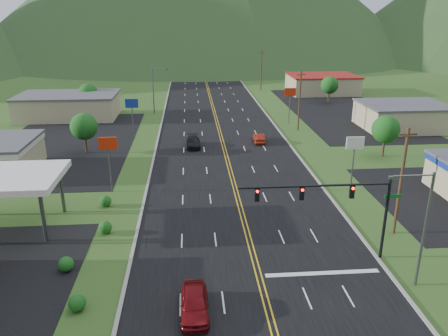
{
  "coord_description": "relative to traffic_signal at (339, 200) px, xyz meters",
  "views": [
    {
      "loc": [
        -5.01,
        -16.53,
        19.31
      ],
      "look_at": [
        -1.71,
        24.42,
        4.5
      ],
      "focal_mm": 35.0,
      "sensor_mm": 36.0,
      "label": 1
    }
  ],
  "objects": [
    {
      "name": "pole_sign_east_a",
      "position": [
        6.52,
        14.0,
        -0.28
      ],
      "size": [
        2.0,
        0.18,
        6.4
      ],
      "color": "#59595E",
      "rests_on": "ground"
    },
    {
      "name": "streetlight_east",
      "position": [
        4.7,
        -4.0,
        -0.15
      ],
      "size": [
        3.28,
        0.25,
        9.0
      ],
      "color": "#59595E",
      "rests_on": "ground"
    },
    {
      "name": "utility_pole_c",
      "position": [
        7.02,
        81.0,
        -0.2
      ],
      "size": [
        1.6,
        0.28,
        10.0
      ],
      "color": "#382314",
      "rests_on": "ground"
    },
    {
      "name": "pole_sign_east_b",
      "position": [
        6.52,
        46.0,
        -0.28
      ],
      "size": [
        2.0,
        0.18,
        6.4
      ],
      "color": "#59595E",
      "rests_on": "ground"
    },
    {
      "name": "car_dark_mid",
      "position": [
        -11.03,
        32.49,
        -4.61
      ],
      "size": [
        2.11,
        5.01,
        1.44
      ],
      "primitive_type": "imported",
      "rotation": [
        0.0,
        0.0,
        0.02
      ],
      "color": "black",
      "rests_on": "ground"
    },
    {
      "name": "tree_east_a",
      "position": [
        15.52,
        26.0,
        -1.44
      ],
      "size": [
        3.84,
        3.84,
        5.82
      ],
      "color": "#382314",
      "rests_on": "ground"
    },
    {
      "name": "pole_sign_west_a",
      "position": [
        -20.48,
        16.0,
        -0.28
      ],
      "size": [
        2.0,
        0.18,
        6.4
      ],
      "color": "#59595E",
      "rests_on": "ground"
    },
    {
      "name": "utility_pole_a",
      "position": [
        7.02,
        4.0,
        -0.2
      ],
      "size": [
        1.6,
        0.28,
        10.0
      ],
      "color": "#382314",
      "rests_on": "ground"
    },
    {
      "name": "traffic_signal",
      "position": [
        0.0,
        0.0,
        0.0
      ],
      "size": [
        13.1,
        0.43,
        7.0
      ],
      "color": "black",
      "rests_on": "ground"
    },
    {
      "name": "tree_west_b",
      "position": [
        -31.48,
        58.0,
        -1.44
      ],
      "size": [
        3.84,
        3.84,
        5.82
      ],
      "color": "#382314",
      "rests_on": "ground"
    },
    {
      "name": "car_red_near",
      "position": [
        -11.5,
        -6.01,
        -4.53
      ],
      "size": [
        1.9,
        4.71,
        1.6
      ],
      "primitive_type": "imported",
      "rotation": [
        0.0,
        0.0,
        0.0
      ],
      "color": "maroon",
      "rests_on": "ground"
    },
    {
      "name": "building_west_far",
      "position": [
        -34.48,
        54.0,
        -3.07
      ],
      "size": [
        18.4,
        11.4,
        4.5
      ],
      "color": "tan",
      "rests_on": "ground"
    },
    {
      "name": "tree_east_b",
      "position": [
        19.52,
        64.0,
        -1.44
      ],
      "size": [
        3.84,
        3.84,
        5.82
      ],
      "color": "#382314",
      "rests_on": "ground"
    },
    {
      "name": "tree_west_a",
      "position": [
        -26.48,
        31.0,
        -1.44
      ],
      "size": [
        3.84,
        3.84,
        5.82
      ],
      "color": "#382314",
      "rests_on": "ground"
    },
    {
      "name": "gas_canopy",
      "position": [
        -28.48,
        8.0,
        -0.46
      ],
      "size": [
        10.0,
        8.0,
        5.3
      ],
      "color": "white",
      "rests_on": "ground"
    },
    {
      "name": "utility_pole_d",
      "position": [
        7.02,
        121.0,
        -0.2
      ],
      "size": [
        1.6,
        0.28,
        10.0
      ],
      "color": "#382314",
      "rests_on": "ground"
    },
    {
      "name": "car_red_far",
      "position": [
        -0.83,
        34.2,
        -4.63
      ],
      "size": [
        1.64,
        4.31,
        1.4
      ],
      "primitive_type": "imported",
      "rotation": [
        0.0,
        0.0,
        3.1
      ],
      "color": "maroon",
      "rests_on": "ground"
    },
    {
      "name": "pole_sign_west_b",
      "position": [
        -20.48,
        38.0,
        -0.28
      ],
      "size": [
        2.0,
        0.18,
        6.4
      ],
      "color": "#59595E",
      "rests_on": "ground"
    },
    {
      "name": "utility_pole_b",
      "position": [
        7.02,
        41.0,
        -0.2
      ],
      "size": [
        1.6,
        0.28,
        10.0
      ],
      "color": "#382314",
      "rests_on": "ground"
    },
    {
      "name": "building_east_far",
      "position": [
        21.52,
        76.0,
        -3.07
      ],
      "size": [
        16.4,
        12.4,
        4.5
      ],
      "color": "tan",
      "rests_on": "ground"
    },
    {
      "name": "building_east_mid",
      "position": [
        25.52,
        41.0,
        -3.17
      ],
      "size": [
        14.4,
        11.4,
        4.3
      ],
      "color": "tan",
      "rests_on": "ground"
    },
    {
      "name": "streetlight_west",
      "position": [
        -18.16,
        56.0,
        -0.15
      ],
      "size": [
        3.28,
        0.25,
        9.0
      ],
      "color": "#59595E",
      "rests_on": "ground"
    }
  ]
}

